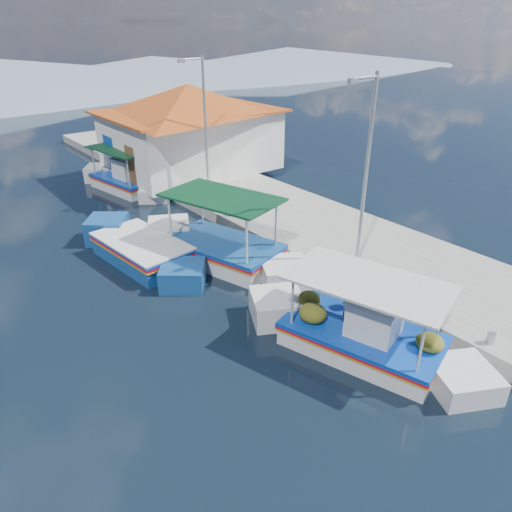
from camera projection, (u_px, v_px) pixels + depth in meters
ground at (296, 359)px, 11.90m from camera, size 160.00×160.00×0.00m
quay at (302, 223)px, 19.26m from camera, size 5.00×44.00×0.50m
bollards at (275, 233)px, 17.39m from camera, size 0.20×17.20×0.30m
main_caique at (360, 335)px, 12.07m from camera, size 3.36×6.79×2.33m
caique_green_canopy at (222, 250)px, 16.63m from camera, size 3.52×7.05×2.75m
caique_blue_hull at (142, 252)px, 16.71m from camera, size 2.47×6.82×1.22m
caique_far at (125, 181)px, 23.78m from camera, size 2.68×6.59×2.34m
harbor_building at (190, 126)px, 24.57m from camera, size 10.49×10.49×4.40m
lamp_post_near at (365, 165)px, 14.07m from camera, size 1.21×0.14×6.00m
lamp_post_far at (203, 120)px, 20.36m from camera, size 1.21×0.14×6.00m
mountain_ridge at (7, 76)px, 53.72m from camera, size 171.40×96.00×5.50m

